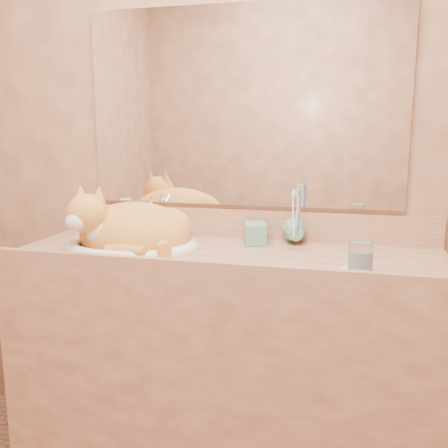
% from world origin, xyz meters
% --- Properties ---
extents(wall_back, '(2.40, 0.02, 2.50)m').
position_xyz_m(wall_back, '(0.00, 1.00, 1.25)').
color(wall_back, brown).
rests_on(wall_back, ground).
extents(vanity_counter, '(1.60, 0.55, 0.85)m').
position_xyz_m(vanity_counter, '(0.00, 0.72, 0.42)').
color(vanity_counter, '#905C40').
rests_on(vanity_counter, floor).
extents(mirror, '(1.30, 0.02, 0.80)m').
position_xyz_m(mirror, '(0.00, 0.99, 1.39)').
color(mirror, white).
rests_on(mirror, wall_back).
extents(sink_basin, '(0.58, 0.51, 0.16)m').
position_xyz_m(sink_basin, '(-0.38, 0.70, 0.93)').
color(sink_basin, white).
rests_on(sink_basin, vanity_counter).
extents(faucet, '(0.07, 0.12, 0.16)m').
position_xyz_m(faucet, '(-0.38, 0.90, 0.93)').
color(faucet, white).
rests_on(faucet, vanity_counter).
extents(cat, '(0.48, 0.40, 0.25)m').
position_xyz_m(cat, '(-0.39, 0.70, 0.93)').
color(cat, '#C77F2E').
rests_on(cat, sink_basin).
extents(soap_dispenser, '(0.10, 0.10, 0.19)m').
position_xyz_m(soap_dispenser, '(0.09, 0.83, 0.94)').
color(soap_dispenser, '#66A385').
rests_on(soap_dispenser, vanity_counter).
extents(toothbrush_cup, '(0.12, 0.12, 0.09)m').
position_xyz_m(toothbrush_cup, '(0.24, 0.87, 0.90)').
color(toothbrush_cup, '#66A385').
rests_on(toothbrush_cup, vanity_counter).
extents(toothbrushes, '(0.04, 0.04, 0.23)m').
position_xyz_m(toothbrushes, '(0.24, 0.87, 0.98)').
color(toothbrushes, white).
rests_on(toothbrushes, toothbrush_cup).
extents(saucer, '(0.12, 0.12, 0.01)m').
position_xyz_m(saucer, '(0.48, 0.56, 0.85)').
color(saucer, white).
rests_on(saucer, vanity_counter).
extents(water_glass, '(0.08, 0.08, 0.09)m').
position_xyz_m(water_glass, '(0.48, 0.56, 0.91)').
color(water_glass, silver).
rests_on(water_glass, saucer).
extents(lotion_bottle, '(0.06, 0.06, 0.13)m').
position_xyz_m(lotion_bottle, '(-0.58, 0.87, 0.92)').
color(lotion_bottle, white).
rests_on(lotion_bottle, vanity_counter).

